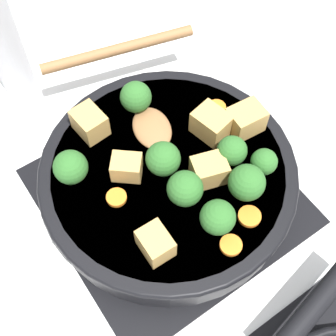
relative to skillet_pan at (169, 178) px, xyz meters
name	(u,v)px	position (x,y,z in m)	size (l,w,h in m)	color
ground_plane	(168,197)	(0.00, 0.00, -0.06)	(2.40, 2.40, 0.00)	white
front_burner_grate	(168,193)	(0.00, 0.00, -0.04)	(0.31, 0.31, 0.03)	black
skillet_pan	(169,178)	(0.00, 0.00, 0.00)	(0.32, 0.41, 0.05)	black
wooden_spoon	(132,82)	(-0.03, -0.14, 0.03)	(0.22, 0.22, 0.02)	olive
tofu_cube_center_large	(155,243)	(0.07, 0.08, 0.04)	(0.04, 0.03, 0.03)	tan
tofu_cube_near_handle	(246,120)	(-0.12, 0.00, 0.04)	(0.04, 0.03, 0.03)	tan
tofu_cube_east_chunk	(90,123)	(0.05, -0.10, 0.04)	(0.04, 0.03, 0.03)	tan
tofu_cube_west_chunk	(127,167)	(0.05, -0.02, 0.04)	(0.04, 0.03, 0.03)	tan
tofu_cube_back_piece	(211,124)	(-0.08, -0.02, 0.04)	(0.04, 0.04, 0.04)	tan
tofu_cube_front_piece	(209,170)	(-0.03, 0.04, 0.04)	(0.04, 0.03, 0.03)	tan
broccoli_floret_near_spoon	(232,151)	(-0.07, 0.03, 0.05)	(0.04, 0.04, 0.04)	#709956
broccoli_floret_center_top	(185,189)	(0.01, 0.05, 0.05)	(0.04, 0.04, 0.05)	#709956
broccoli_floret_east_rim	(71,167)	(0.10, -0.05, 0.05)	(0.04, 0.04, 0.05)	#709956
broccoli_floret_west_rim	(162,158)	(0.01, 0.00, 0.05)	(0.04, 0.04, 0.05)	#709956
broccoli_floret_north_edge	(219,217)	(0.00, 0.09, 0.05)	(0.04, 0.04, 0.05)	#709956
broccoli_floret_south_cluster	(136,97)	(-0.02, -0.10, 0.05)	(0.04, 0.04, 0.05)	#709956
broccoli_floret_mid_floret	(247,183)	(-0.05, 0.08, 0.05)	(0.04, 0.04, 0.05)	#709956
broccoli_floret_small_inner	(264,162)	(-0.09, 0.07, 0.05)	(0.03, 0.03, 0.04)	#709956
carrot_slice_orange_thin	(217,108)	(-0.11, -0.04, 0.02)	(0.02, 0.02, 0.01)	orange
carrot_slice_near_center	(249,216)	(-0.04, 0.11, 0.02)	(0.03, 0.03, 0.01)	orange
carrot_slice_edge_slice	(118,200)	(0.07, 0.00, 0.02)	(0.02, 0.02, 0.01)	orange
carrot_slice_under_broccoli	(230,246)	(0.00, 0.12, 0.02)	(0.03, 0.03, 0.01)	orange
pepper_mill	(1,36)	(0.08, -0.30, 0.05)	(0.05, 0.05, 0.22)	#B2B2B7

